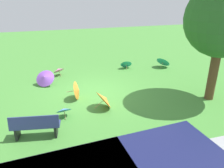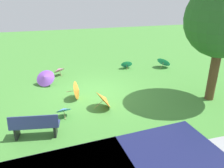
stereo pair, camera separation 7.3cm
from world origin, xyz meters
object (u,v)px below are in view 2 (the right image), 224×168
Objects in this scene: parasol_purple_0 at (45,77)px; parasol_teal_1 at (164,61)px; shade_tree at (223,20)px; parasol_teal_0 at (126,63)px; park_bench at (35,126)px; parasol_orange_1 at (78,90)px; parasol_pink_1 at (59,70)px; parasol_blue_0 at (63,110)px; parasol_orange_2 at (105,99)px.

parasol_purple_0 is 7.54m from parasol_teal_1.
shade_tree is at bearing 87.72° from parasol_teal_1.
parasol_teal_0 is 2.46m from parasol_teal_1.
parasol_orange_1 is (-1.78, -2.58, -0.04)m from park_bench.
parasol_teal_0 is 0.96× the size of parasol_pink_1.
parasol_purple_0 is at bearing -26.88° from shade_tree.
shade_tree is 6.32× the size of parasol_teal_0.
parasol_orange_1 reaches higher than parasol_teal_1.
park_bench is 1.38× the size of parasol_purple_0.
parasol_teal_1 is at bearing -92.28° from shade_tree.
parasol_orange_1 is 1.05× the size of parasol_pink_1.
park_bench is at bearing 47.71° from parasol_blue_0.
parasol_purple_0 reaches higher than parasol_orange_1.
parasol_orange_2 is at bearing 109.48° from parasol_pink_1.
park_bench is at bearing 35.89° from parasol_teal_1.
parasol_purple_0 is 1.81× the size of parasol_blue_0.
parasol_teal_1 is (-2.41, 0.52, 0.08)m from parasol_teal_0.
parasol_teal_1 is at bearing -153.00° from parasol_orange_1.
parasol_orange_1 is at bearing 125.43° from parasol_purple_0.
parasol_orange_1 is at bearing -124.59° from park_bench.
parasol_blue_0 is at bearing 62.40° from parasol_orange_1.
park_bench is 9.64m from parasol_teal_1.
parasol_orange_2 is (-2.41, 3.20, -0.04)m from parasol_purple_0.
parasol_purple_0 is 4.01m from parasol_orange_2.
shade_tree is (-7.62, -0.90, 3.08)m from park_bench.
parasol_orange_1 reaches higher than parasol_blue_0.
parasol_blue_0 is 0.59× the size of parasol_teal_1.
parasol_teal_1 is 6.61m from parasol_orange_2.
parasol_teal_0 is (-5.40, -6.17, -0.15)m from park_bench.
park_bench is at bearing 48.78° from parasol_teal_0.
park_bench is 8.27m from shade_tree.
shade_tree is 5.09× the size of parasol_orange_2.
parasol_teal_0 is at bearing -119.01° from parasol_orange_2.
shade_tree is 4.27× the size of parasol_purple_0.
parasol_orange_2 is (2.65, 4.78, 0.10)m from parasol_teal_0.
parasol_pink_1 is at bearing -79.26° from parasol_orange_1.
parasol_orange_1 is at bearing 27.00° from parasol_teal_1.
shade_tree is at bearing 164.03° from parasol_orange_1.
parasol_orange_2 is at bearing 129.45° from parasol_orange_1.
parasol_teal_1 is at bearing -146.27° from parasol_blue_0.
parasol_teal_0 is at bearing -131.22° from park_bench.
parasol_teal_0 is at bearing -135.29° from parasol_orange_1.
shade_tree is at bearing 153.12° from parasol_purple_0.
parasol_pink_1 is at bearing -37.99° from shade_tree.
parasol_pink_1 is (-0.79, -1.38, -0.10)m from parasol_purple_0.
parasol_blue_0 is 0.66× the size of parasol_orange_2.
parasol_purple_0 is at bearing -79.12° from parasol_blue_0.
parasol_orange_1 is at bearing -15.97° from shade_tree.
parasol_purple_0 is (-0.34, -4.60, -0.01)m from park_bench.
parasol_teal_1 is (-7.47, -1.06, -0.06)m from parasol_purple_0.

